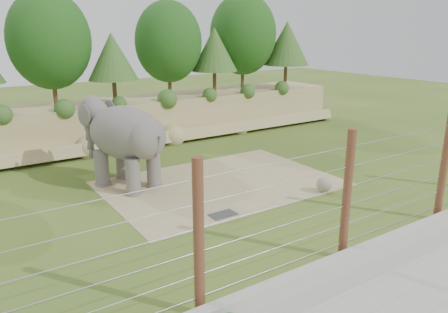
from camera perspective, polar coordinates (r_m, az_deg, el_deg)
ground at (r=17.04m, az=3.74°, el=-6.76°), size 90.00×90.00×0.00m
back_embankment at (r=27.20m, az=-11.64°, el=10.34°), size 30.00×5.52×8.77m
dirt_patch at (r=19.58m, az=-0.40°, el=-3.55°), size 10.00×7.00×0.02m
drain_grate at (r=16.37m, az=-0.12°, el=-7.59°), size 1.00×0.60×0.03m
elephant at (r=19.23m, az=-12.68°, el=1.46°), size 3.48×5.01×3.73m
stone_ball at (r=18.94m, az=12.94°, el=-3.60°), size 0.66×0.66×0.66m
retaining_wall at (r=13.70m, az=16.78°, el=-12.42°), size 26.00×0.35×0.50m
walkway at (r=12.86m, az=23.76°, el=-16.51°), size 26.00×4.00×0.01m
barrier_fence at (r=13.26m, az=15.75°, el=-4.98°), size 20.26×0.26×4.00m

